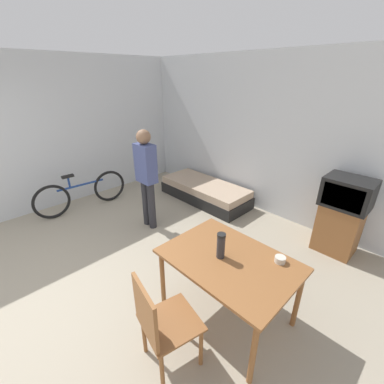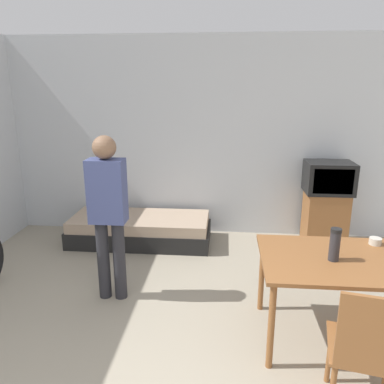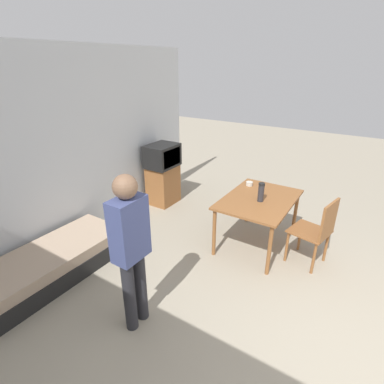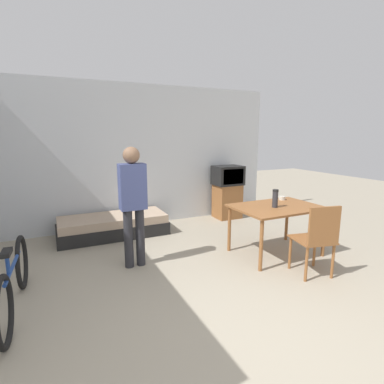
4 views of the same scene
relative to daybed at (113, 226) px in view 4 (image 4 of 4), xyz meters
The scene contains 10 objects.
ground_plane 3.41m from the daybed, 80.73° to the right, with size 20.00×20.00×0.00m, color #9E937F.
wall_back 1.39m from the daybed, 42.08° to the left, with size 5.80×0.06×2.70m.
daybed is the anchor object (origin of this frame).
tv 2.48m from the daybed, ahead, with size 0.59×0.45×1.12m.
dining_table 2.81m from the daybed, 42.16° to the right, with size 1.26×0.89×0.73m.
wooden_chair 3.35m from the daybed, 53.19° to the right, with size 0.53×0.53×0.94m.
bicycle 2.35m from the daybed, 124.70° to the right, with size 0.14×1.70×0.72m.
person_standing 1.58m from the daybed, 88.75° to the right, with size 0.34×0.22×1.62m.
thermos_flask 2.82m from the daybed, 43.88° to the right, with size 0.08×0.08×0.26m.
mate_bowl 2.93m from the daybed, 32.77° to the right, with size 0.10×0.10×0.06m.
Camera 4 is at (-1.45, -1.82, 1.78)m, focal length 28.00 mm.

